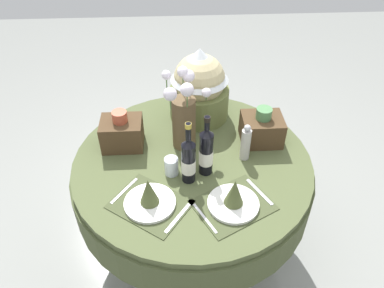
# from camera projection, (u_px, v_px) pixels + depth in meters

# --- Properties ---
(ground) EXTENTS (8.00, 8.00, 0.00)m
(ground) POSITION_uv_depth(u_px,v_px,m) (192.00, 245.00, 2.46)
(ground) COLOR gray
(dining_table) EXTENTS (1.28, 1.28, 0.76)m
(dining_table) POSITION_uv_depth(u_px,v_px,m) (192.00, 179.00, 2.06)
(dining_table) COLOR #4C5633
(dining_table) RESTS_ON ground
(place_setting_left) EXTENTS (0.43, 0.41, 0.16)m
(place_setting_left) POSITION_uv_depth(u_px,v_px,m) (149.00, 198.00, 1.70)
(place_setting_left) COLOR #41492B
(place_setting_left) RESTS_ON dining_table
(place_setting_right) EXTENTS (0.42, 0.39, 0.16)m
(place_setting_right) POSITION_uv_depth(u_px,v_px,m) (234.00, 198.00, 1.70)
(place_setting_right) COLOR #41492B
(place_setting_right) RESTS_ON dining_table
(flower_vase) EXTENTS (0.24, 0.19, 0.46)m
(flower_vase) POSITION_uv_depth(u_px,v_px,m) (184.00, 115.00, 1.93)
(flower_vase) COLOR brown
(flower_vase) RESTS_ON dining_table
(wine_bottle_left) EXTENTS (0.07, 0.07, 0.34)m
(wine_bottle_left) POSITION_uv_depth(u_px,v_px,m) (206.00, 152.00, 1.81)
(wine_bottle_left) COLOR black
(wine_bottle_left) RESTS_ON dining_table
(wine_bottle_centre) EXTENTS (0.07, 0.07, 0.35)m
(wine_bottle_centre) POSITION_uv_depth(u_px,v_px,m) (188.00, 160.00, 1.77)
(wine_bottle_centre) COLOR black
(wine_bottle_centre) RESTS_ON dining_table
(tumbler_mid) EXTENTS (0.07, 0.07, 0.10)m
(tumbler_mid) POSITION_uv_depth(u_px,v_px,m) (171.00, 166.00, 1.86)
(tumbler_mid) COLOR silver
(tumbler_mid) RESTS_ON dining_table
(pepper_mill) EXTENTS (0.05, 0.05, 0.22)m
(pepper_mill) POSITION_uv_depth(u_px,v_px,m) (246.00, 143.00, 1.91)
(pepper_mill) COLOR #B7B2AD
(pepper_mill) RESTS_ON dining_table
(gift_tub_back_centre) EXTENTS (0.35, 0.35, 0.44)m
(gift_tub_back_centre) POSITION_uv_depth(u_px,v_px,m) (199.00, 83.00, 2.13)
(gift_tub_back_centre) COLOR olive
(gift_tub_back_centre) RESTS_ON dining_table
(woven_basket_side_left) EXTENTS (0.22, 0.18, 0.22)m
(woven_basket_side_left) POSITION_uv_depth(u_px,v_px,m) (122.00, 132.00, 2.01)
(woven_basket_side_left) COLOR #47331E
(woven_basket_side_left) RESTS_ON dining_table
(woven_basket_side_right) EXTENTS (0.22, 0.19, 0.21)m
(woven_basket_side_right) POSITION_uv_depth(u_px,v_px,m) (262.00, 128.00, 2.04)
(woven_basket_side_right) COLOR #47331E
(woven_basket_side_right) RESTS_ON dining_table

